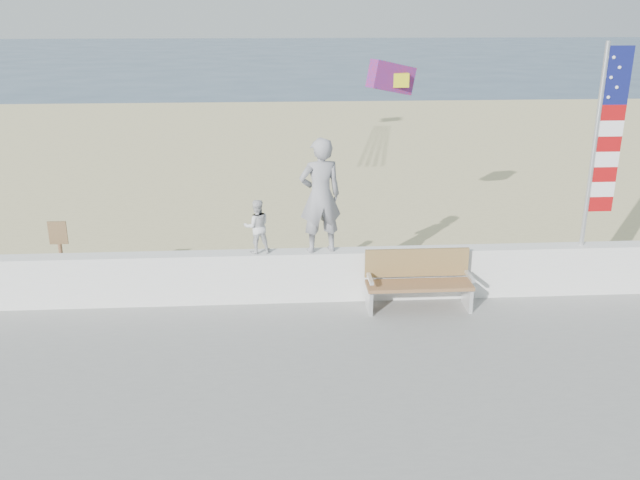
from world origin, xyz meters
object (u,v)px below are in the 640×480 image
at_px(adult, 320,196).
at_px(bench, 418,279).
at_px(flag, 603,138).
at_px(child, 257,226).

bearing_deg(adult, bench, 152.73).
distance_m(adult, flag, 4.87).
bearing_deg(adult, flag, 168.12).
distance_m(adult, bench, 2.20).
bearing_deg(flag, child, 180.00).
bearing_deg(flag, bench, -171.76).
bearing_deg(bench, child, 170.57).
bearing_deg(child, bench, 159.79).
height_order(adult, bench, adult).
relative_size(bench, flag, 0.51).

